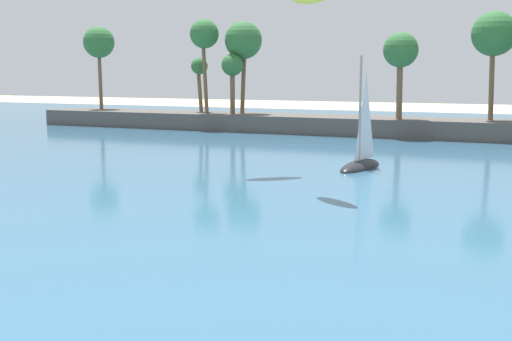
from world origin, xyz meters
TOP-DOWN VIEW (x-y plane):
  - sea at (0.00, 52.30)m, footprint 220.00×92.36m
  - palm_headland at (0.80, 58.51)m, footprint 88.51×6.43m
  - sailboat_near_shore at (-1.62, 36.76)m, footprint 2.29×5.42m

SIDE VIEW (x-z plane):
  - sea at x=0.00m, z-range 0.00..0.06m
  - sailboat_near_shore at x=-1.62m, z-range -3.06..4.56m
  - palm_headland at x=0.80m, z-range -2.48..10.65m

